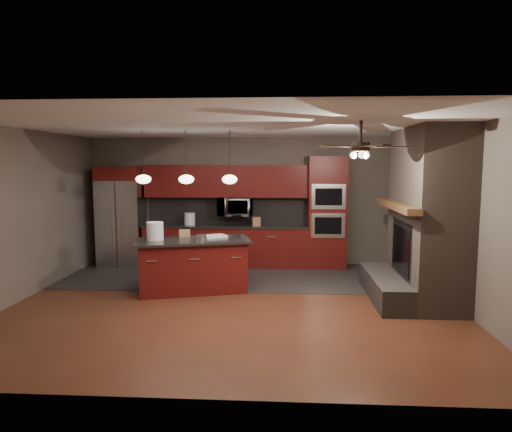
# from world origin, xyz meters

# --- Properties ---
(ground) EXTENTS (7.00, 7.00, 0.00)m
(ground) POSITION_xyz_m (0.00, 0.00, 0.00)
(ground) COLOR #5C2F1B
(ground) RESTS_ON ground
(ceiling) EXTENTS (7.00, 6.00, 0.02)m
(ceiling) POSITION_xyz_m (0.00, 0.00, 2.80)
(ceiling) COLOR white
(ceiling) RESTS_ON back_wall
(back_wall) EXTENTS (7.00, 0.02, 2.80)m
(back_wall) POSITION_xyz_m (0.00, 3.00, 1.40)
(back_wall) COLOR #6A6054
(back_wall) RESTS_ON ground
(right_wall) EXTENTS (0.02, 6.00, 2.80)m
(right_wall) POSITION_xyz_m (3.50, 0.00, 1.40)
(right_wall) COLOR #6A6054
(right_wall) RESTS_ON ground
(left_wall) EXTENTS (0.02, 6.00, 2.80)m
(left_wall) POSITION_xyz_m (-3.50, 0.00, 1.40)
(left_wall) COLOR #6A6054
(left_wall) RESTS_ON ground
(slate_tile_patch) EXTENTS (7.00, 2.40, 0.01)m
(slate_tile_patch) POSITION_xyz_m (0.00, 1.80, 0.01)
(slate_tile_patch) COLOR #2C2927
(slate_tile_patch) RESTS_ON ground
(fireplace_column) EXTENTS (1.30, 2.10, 2.80)m
(fireplace_column) POSITION_xyz_m (3.04, 0.40, 1.30)
(fireplace_column) COLOR brown
(fireplace_column) RESTS_ON ground
(back_cabinetry) EXTENTS (3.59, 0.64, 2.20)m
(back_cabinetry) POSITION_xyz_m (-0.48, 2.74, 0.89)
(back_cabinetry) COLOR #571210
(back_cabinetry) RESTS_ON ground
(oven_tower) EXTENTS (0.80, 0.63, 2.38)m
(oven_tower) POSITION_xyz_m (1.70, 2.69, 1.19)
(oven_tower) COLOR #571210
(oven_tower) RESTS_ON ground
(microwave) EXTENTS (0.73, 0.41, 0.50)m
(microwave) POSITION_xyz_m (-0.27, 2.75, 1.30)
(microwave) COLOR silver
(microwave) RESTS_ON back_cabinetry
(refrigerator) EXTENTS (0.93, 0.75, 2.17)m
(refrigerator) POSITION_xyz_m (-2.75, 2.62, 1.08)
(refrigerator) COLOR silver
(refrigerator) RESTS_ON ground
(kitchen_island) EXTENTS (2.13, 1.39, 0.92)m
(kitchen_island) POSITION_xyz_m (-0.80, 0.66, 0.47)
(kitchen_island) COLOR #571210
(kitchen_island) RESTS_ON ground
(white_bucket) EXTENTS (0.33, 0.33, 0.31)m
(white_bucket) POSITION_xyz_m (-1.43, 0.57, 1.07)
(white_bucket) COLOR white
(white_bucket) RESTS_ON kitchen_island
(paint_can) EXTENTS (0.23, 0.23, 0.12)m
(paint_can) POSITION_xyz_m (-0.61, 0.44, 0.98)
(paint_can) COLOR silver
(paint_can) RESTS_ON kitchen_island
(paint_tray) EXTENTS (0.48, 0.45, 0.04)m
(paint_tray) POSITION_xyz_m (-0.45, 0.92, 0.94)
(paint_tray) COLOR white
(paint_tray) RESTS_ON kitchen_island
(cardboard_box) EXTENTS (0.21, 0.17, 0.12)m
(cardboard_box) POSITION_xyz_m (-1.00, 0.96, 0.98)
(cardboard_box) COLOR #A17C53
(cardboard_box) RESTS_ON kitchen_island
(counter_bucket) EXTENTS (0.23, 0.23, 0.26)m
(counter_bucket) POSITION_xyz_m (-1.27, 2.70, 1.03)
(counter_bucket) COLOR white
(counter_bucket) RESTS_ON back_cabinetry
(counter_box) EXTENTS (0.19, 0.17, 0.19)m
(counter_box) POSITION_xyz_m (0.19, 2.65, 0.99)
(counter_box) COLOR #AA7957
(counter_box) RESTS_ON back_cabinetry
(pendant_left) EXTENTS (0.26, 0.26, 0.92)m
(pendant_left) POSITION_xyz_m (-1.65, 0.70, 1.96)
(pendant_left) COLOR black
(pendant_left) RESTS_ON ceiling
(pendant_center) EXTENTS (0.26, 0.26, 0.92)m
(pendant_center) POSITION_xyz_m (-0.90, 0.70, 1.96)
(pendant_center) COLOR black
(pendant_center) RESTS_ON ceiling
(pendant_right) EXTENTS (0.26, 0.26, 0.92)m
(pendant_right) POSITION_xyz_m (-0.15, 0.70, 1.96)
(pendant_right) COLOR black
(pendant_right) RESTS_ON ceiling
(ceiling_fan) EXTENTS (1.27, 1.33, 0.41)m
(ceiling_fan) POSITION_xyz_m (1.80, -0.80, 2.46)
(ceiling_fan) COLOR black
(ceiling_fan) RESTS_ON ceiling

